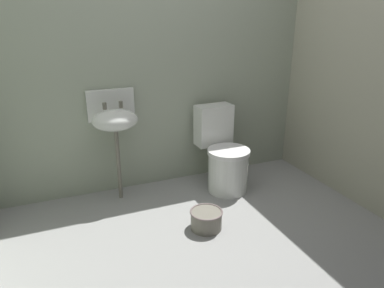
% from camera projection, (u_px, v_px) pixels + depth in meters
% --- Properties ---
extents(ground_plane, '(3.42, 2.70, 0.08)m').
position_uv_depth(ground_plane, '(207.00, 249.00, 2.67)').
color(ground_plane, gray).
extents(wall_back, '(3.42, 0.10, 2.20)m').
position_uv_depth(wall_back, '(155.00, 72.00, 3.32)').
color(wall_back, '#959F89').
rests_on(wall_back, ground).
extents(wall_right, '(0.10, 2.50, 2.20)m').
position_uv_depth(wall_right, '(376.00, 81.00, 2.92)').
color(wall_right, '#9B9A84').
rests_on(wall_right, ground).
extents(toilet_near_wall, '(0.42, 0.61, 0.78)m').
position_uv_depth(toilet_near_wall, '(224.00, 156.00, 3.44)').
color(toilet_near_wall, silver).
rests_on(toilet_near_wall, ground).
extents(sink, '(0.42, 0.35, 0.99)m').
position_uv_depth(sink, '(114.00, 119.00, 3.10)').
color(sink, '#696458').
rests_on(sink, ground).
extents(bucket, '(0.26, 0.26, 0.16)m').
position_uv_depth(bucket, '(206.00, 219.00, 2.83)').
color(bucket, '#696458').
rests_on(bucket, ground).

